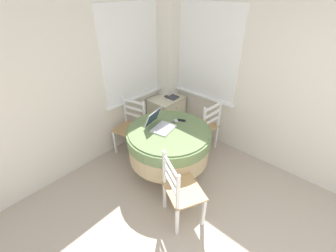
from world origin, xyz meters
The scene contains 10 objects.
corner_room_shell centered at (1.41, 1.99, 1.28)m, with size 4.63×4.94×2.55m.
round_dining_table centered at (1.20, 2.00, 0.55)m, with size 1.15×1.15×0.74m.
laptop centered at (1.16, 2.13, 0.79)m, with size 0.38×0.39×0.24m.
computer_mouse centered at (1.41, 2.07, 0.76)m, with size 0.05×0.08×0.04m.
cell_phone centered at (1.50, 2.03, 0.75)m, with size 0.09×0.13×0.01m.
dining_chair_near_back_window centered at (1.18, 2.80, 0.44)m, with size 0.46×0.51×0.91m.
dining_chair_near_right_window centered at (1.98, 1.94, 0.44)m, with size 0.47×0.42×0.91m.
dining_chair_camera_near centered at (0.70, 1.38, 0.44)m, with size 0.54×0.56×0.91m.
corner_cabinet centered at (2.04, 2.81, 0.33)m, with size 0.60×0.49×0.66m.
book_on_cabinet centered at (2.12, 2.75, 0.67)m, with size 0.17×0.22×0.02m.
Camera 1 is at (-0.68, 0.34, 2.40)m, focal length 24.00 mm.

